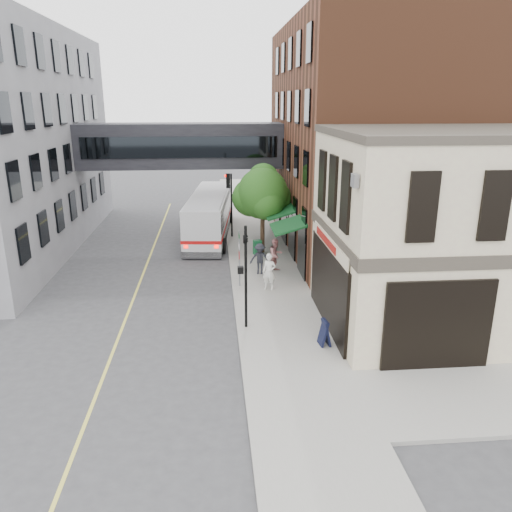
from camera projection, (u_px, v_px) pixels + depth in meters
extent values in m
plane|color=#38383A|center=(240.00, 352.00, 19.72)|extent=(120.00, 120.00, 0.00)
cube|color=gray|center=(258.00, 249.00, 33.17)|extent=(4.00, 60.00, 0.15)
cube|color=#C6B197|center=(448.00, 235.00, 21.14)|extent=(10.00, 8.00, 8.15)
cube|color=#38332B|center=(448.00, 233.00, 21.12)|extent=(10.12, 8.12, 0.50)
cube|color=#38332B|center=(460.00, 132.00, 19.88)|extent=(10.12, 8.12, 0.30)
cube|color=black|center=(328.00, 287.00, 21.39)|extent=(0.14, 6.40, 3.40)
cube|color=black|center=(327.00, 287.00, 21.39)|extent=(0.04, 5.90, 3.00)
cube|color=maroon|center=(326.00, 240.00, 21.37)|extent=(0.03, 3.60, 0.32)
cube|color=#572E1B|center=(378.00, 140.00, 32.70)|extent=(12.00, 18.00, 14.00)
cube|color=#0D3916|center=(276.00, 206.00, 32.15)|extent=(1.80, 13.00, 0.40)
cube|color=black|center=(181.00, 145.00, 34.63)|extent=(14.00, 3.00, 3.00)
cube|color=black|center=(180.00, 147.00, 33.16)|extent=(13.00, 0.08, 1.40)
cube|color=black|center=(182.00, 144.00, 36.10)|extent=(13.00, 0.08, 1.40)
cylinder|color=black|center=(246.00, 278.00, 20.93)|extent=(0.12, 0.12, 4.50)
cube|color=black|center=(241.00, 270.00, 20.81)|extent=(0.25, 0.22, 0.30)
imported|color=black|center=(246.00, 235.00, 20.38)|extent=(0.20, 0.16, 1.00)
cylinder|color=black|center=(232.00, 206.00, 35.19)|extent=(0.12, 0.12, 4.50)
cube|color=black|center=(228.00, 201.00, 35.07)|extent=(0.25, 0.22, 0.30)
cube|color=black|center=(228.00, 181.00, 34.65)|extent=(0.28, 0.28, 1.00)
sphere|color=#FF0C05|center=(226.00, 176.00, 34.53)|extent=(0.18, 0.18, 0.18)
cylinder|color=gray|center=(239.00, 259.00, 25.91)|extent=(0.08, 0.08, 3.00)
cube|color=white|center=(239.00, 246.00, 25.70)|extent=(0.03, 0.75, 0.22)
cube|color=#0C591E|center=(239.00, 235.00, 25.53)|extent=(0.03, 0.70, 0.18)
cube|color=#B20C0C|center=(239.00, 255.00, 25.85)|extent=(0.03, 0.30, 0.40)
cylinder|color=#382619|center=(262.00, 231.00, 31.79)|extent=(0.28, 0.28, 2.80)
sphere|color=#144C17|center=(263.00, 194.00, 31.07)|extent=(3.20, 3.20, 3.20)
sphere|color=#144C17|center=(274.00, 198.00, 31.73)|extent=(2.20, 2.20, 2.20)
sphere|color=#144C17|center=(251.00, 198.00, 31.39)|extent=(2.40, 2.40, 2.40)
sphere|color=#144C17|center=(263.00, 179.00, 31.41)|extent=(2.00, 2.00, 2.00)
cube|color=#D8CC4C|center=(144.00, 272.00, 28.81)|extent=(0.12, 40.00, 0.01)
cube|color=silver|center=(210.00, 214.00, 35.92)|extent=(3.58, 11.61, 2.88)
cube|color=black|center=(210.00, 208.00, 35.77)|extent=(3.62, 11.42, 1.04)
cube|color=#B20C0C|center=(210.00, 221.00, 36.07)|extent=(3.64, 11.63, 0.22)
cylinder|color=black|center=(185.00, 246.00, 32.29)|extent=(0.39, 1.02, 0.99)
cylinder|color=black|center=(223.00, 246.00, 32.27)|extent=(0.39, 1.02, 0.99)
cylinder|color=black|center=(199.00, 218.00, 39.87)|extent=(0.39, 1.02, 0.99)
cylinder|color=black|center=(230.00, 218.00, 39.85)|extent=(0.39, 1.02, 0.99)
imported|color=white|center=(269.00, 272.00, 25.59)|extent=(0.81, 0.67, 1.90)
imported|color=#D08787|center=(276.00, 255.00, 28.37)|extent=(1.17, 1.11, 1.91)
imported|color=#21232A|center=(260.00, 259.00, 27.91)|extent=(1.24, 0.85, 1.76)
cube|color=#14572D|center=(257.00, 247.00, 31.52)|extent=(0.55, 0.51, 0.93)
cube|color=black|center=(325.00, 333.00, 19.85)|extent=(0.45, 0.64, 1.06)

